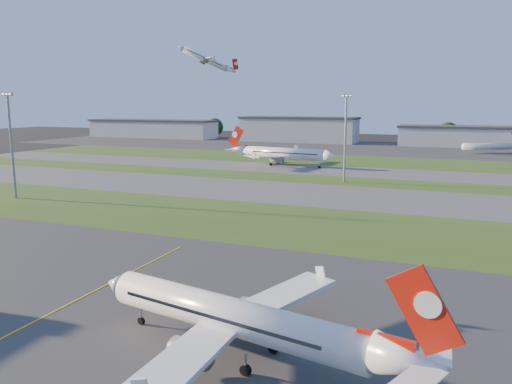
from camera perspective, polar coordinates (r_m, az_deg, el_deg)
The scene contains 22 objects.
ground at distance 64.13m, azimuth -26.80°, elevation -12.24°, with size 700.00×700.00×0.00m, color black.
apron_near at distance 64.13m, azimuth -26.80°, elevation -12.23°, with size 300.00×70.00×0.01m, color #333335.
grass_strip_a at distance 103.86m, azimuth -4.80°, elevation -2.84°, with size 300.00×34.00×0.01m, color #32501A.
taxiway_a at distance 133.52m, azimuth 1.60°, elevation 0.10°, with size 300.00×32.00×0.01m, color #515154.
grass_strip_b at distance 156.88m, azimuth 4.81°, elevation 1.57°, with size 300.00×18.00×0.01m, color #32501A.
taxiway_b at distance 177.80m, azimuth 6.93°, elevation 2.53°, with size 300.00×26.00×0.01m, color #515154.
grass_strip_c at distance 209.60m, azimuth 9.31°, elevation 3.62°, with size 300.00×40.00×0.01m, color #32501A.
apron_far at distance 268.17m, azimuth 12.20°, elevation 4.91°, with size 400.00×80.00×0.01m, color #333335.
yellow_line at distance 60.64m, azimuth -23.60°, elevation -13.27°, with size 0.25×60.00×0.02m, color gold.
airliner_parked at distance 47.39m, azimuth -2.52°, elevation -14.19°, with size 33.53×28.19×10.55m.
airliner_taxiing at distance 188.20m, azimuth 3.08°, elevation 4.41°, with size 41.51×34.99×12.99m.
airliner_departing at distance 271.45m, azimuth -5.77°, elevation 14.86°, with size 25.60×22.33×9.64m.
mini_jet_near at distance 260.39m, azimuth 25.12°, elevation 4.76°, with size 25.90×15.32×9.48m.
light_mast_west at distance 135.67m, azimuth -26.21°, elevation 5.53°, with size 3.20×0.70×25.80m.
light_mast_centre at distance 149.66m, azimuth 10.19°, elevation 6.73°, with size 3.20×0.70×25.80m.
hangar_far_west at distance 353.08m, azimuth -11.73°, elevation 7.12°, with size 91.80×23.00×12.20m.
hangar_west at distance 307.37m, azimuth 4.90°, elevation 7.16°, with size 71.40×23.00×15.20m.
hangar_east at distance 293.83m, azimuth 23.96°, elevation 5.81°, with size 81.60×23.00×11.20m.
tree_far_west at distance 386.94m, azimuth -15.63°, elevation 7.26°, with size 11.00×11.00×12.00m.
tree_west at distance 345.79m, azimuth -4.77°, elevation 7.41°, with size 12.10×12.10×13.20m.
tree_mid_west at distance 311.74m, azimuth 9.92°, elevation 6.76°, with size 9.90×9.90×10.80m.
tree_mid_east at distance 307.67m, azimuth 21.10°, elevation 6.38°, with size 11.55×11.55×12.60m.
Camera 1 is at (46.02, -38.17, 23.19)m, focal length 35.00 mm.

